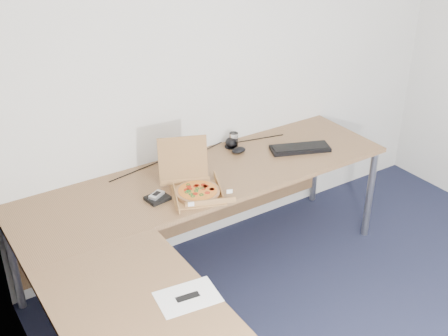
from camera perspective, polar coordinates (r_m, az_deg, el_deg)
desk at (r=3.18m, az=-2.67°, el=-5.83°), size 2.50×2.20×0.73m
pizza_box at (r=3.40m, az=-2.80°, el=-2.04°), size 0.30×0.35×0.31m
drinking_glass at (r=3.95m, az=0.97°, el=2.81°), size 0.06×0.06×0.11m
keyboard at (r=3.96m, az=7.61°, el=1.95°), size 0.43×0.29×0.03m
mouse at (r=3.89m, az=1.47°, el=1.79°), size 0.11×0.08×0.04m
wallet at (r=3.38m, az=-6.67°, el=-3.02°), size 0.14×0.13×0.02m
phone at (r=3.37m, az=-6.76°, el=-2.69°), size 0.11×0.09×0.02m
paper_sheet at (r=2.67m, az=-3.65°, el=-12.74°), size 0.30×0.23×0.00m
dome_speaker at (r=3.96m, az=0.73°, el=2.64°), size 0.09×0.09×0.08m
cable_bundle at (r=3.87m, az=-2.83°, el=1.34°), size 0.65×0.13×0.01m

